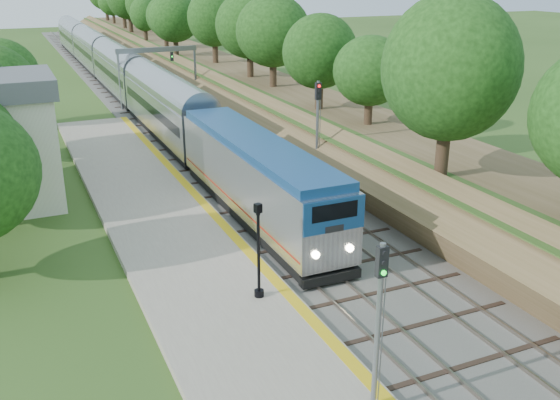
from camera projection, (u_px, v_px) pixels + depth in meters
name	position (u px, v px, depth m)	size (l,w,h in m)	color
trackbed	(145.00, 98.00, 70.10)	(9.50, 170.00, 0.28)	#4C4944
platform	(199.00, 273.00, 29.65)	(6.40, 68.00, 0.38)	gray
yellow_stripe	(255.00, 259.00, 30.66)	(0.55, 68.00, 0.01)	gold
embankment	(215.00, 76.00, 72.62)	(10.64, 170.00, 11.70)	brown
signal_gantry	(157.00, 61.00, 64.33)	(8.40, 0.38, 6.20)	slate
trees_behind_platform	(47.00, 174.00, 29.85)	(7.82, 53.32, 7.21)	#332316
train	(121.00, 76.00, 70.89)	(3.09, 102.83, 4.55)	black
lamppost_far	(259.00, 256.00, 26.50)	(0.43, 0.43, 4.31)	black
signal_platform	(379.00, 309.00, 19.15)	(0.34, 0.27, 5.81)	slate
signal_farside	(318.00, 121.00, 41.17)	(0.38, 0.30, 6.84)	slate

